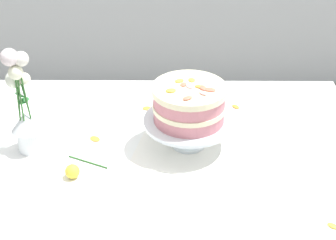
{
  "coord_description": "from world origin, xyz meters",
  "views": [
    {
      "loc": [
        0.06,
        -1.37,
        1.73
      ],
      "look_at": [
        0.04,
        0.02,
        0.86
      ],
      "focal_mm": 56.42,
      "sensor_mm": 36.0,
      "label": 1
    }
  ],
  "objects_px": {
    "layer_cake": "(189,103)",
    "fallen_rose": "(73,171)",
    "cake_stand": "(189,124)",
    "dining_table": "(154,182)",
    "flower_vase": "(23,109)"
  },
  "relations": [
    {
      "from": "layer_cake",
      "to": "fallen_rose",
      "type": "bearing_deg",
      "value": -154.37
    },
    {
      "from": "cake_stand",
      "to": "flower_vase",
      "type": "distance_m",
      "value": 0.52
    },
    {
      "from": "cake_stand",
      "to": "flower_vase",
      "type": "bearing_deg",
      "value": -176.87
    },
    {
      "from": "dining_table",
      "to": "fallen_rose",
      "type": "xyz_separation_m",
      "value": [
        -0.24,
        -0.09,
        0.11
      ]
    },
    {
      "from": "dining_table",
      "to": "fallen_rose",
      "type": "bearing_deg",
      "value": -159.55
    },
    {
      "from": "cake_stand",
      "to": "dining_table",
      "type": "bearing_deg",
      "value": -144.45
    },
    {
      "from": "cake_stand",
      "to": "layer_cake",
      "type": "bearing_deg",
      "value": -66.98
    },
    {
      "from": "dining_table",
      "to": "flower_vase",
      "type": "bearing_deg",
      "value": 172.92
    },
    {
      "from": "layer_cake",
      "to": "dining_table",
      "type": "bearing_deg",
      "value": -144.48
    },
    {
      "from": "flower_vase",
      "to": "layer_cake",
      "type": "bearing_deg",
      "value": 3.12
    },
    {
      "from": "dining_table",
      "to": "layer_cake",
      "type": "bearing_deg",
      "value": 35.52
    },
    {
      "from": "cake_stand",
      "to": "fallen_rose",
      "type": "bearing_deg",
      "value": -154.36
    },
    {
      "from": "cake_stand",
      "to": "layer_cake",
      "type": "xyz_separation_m",
      "value": [
        0.0,
        -0.0,
        0.08
      ]
    },
    {
      "from": "dining_table",
      "to": "fallen_rose",
      "type": "relative_size",
      "value": 10.74
    },
    {
      "from": "dining_table",
      "to": "flower_vase",
      "type": "relative_size",
      "value": 3.86
    }
  ]
}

